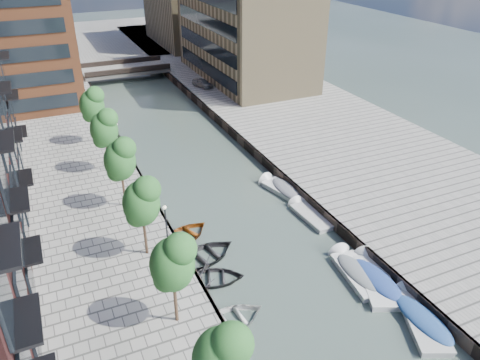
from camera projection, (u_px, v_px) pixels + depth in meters
water at (192, 159)px, 48.55m from camera, size 300.00×300.00×0.00m
quay_right at (323, 130)px, 54.07m from camera, size 20.00×140.00×1.00m
quay_wall_left at (133, 165)px, 46.11m from camera, size 0.25×140.00×1.00m
quay_wall_right at (246, 144)px, 50.51m from camera, size 0.25×140.00×1.00m
far_closure at (97, 40)px, 96.33m from camera, size 80.00×40.00×1.00m
tan_block_near at (244, 29)px, 68.09m from camera, size 12.00×25.00×14.00m
bridge at (125, 69)px, 73.49m from camera, size 13.00×6.00×1.30m
tree_1 at (221, 357)px, 19.74m from camera, size 2.50×2.50×5.95m
tree_2 at (172, 261)px, 25.34m from camera, size 2.50×2.50×5.95m
tree_3 at (141, 200)px, 30.94m from camera, size 2.50×2.50×5.95m
tree_4 at (120, 158)px, 36.54m from camera, size 2.50×2.50×5.95m
tree_5 at (104, 127)px, 42.15m from camera, size 2.50×2.50×5.95m
tree_6 at (92, 103)px, 47.75m from camera, size 2.50×2.50×5.95m
lamp_1 at (166, 226)px, 31.47m from camera, size 0.24×0.24×4.12m
lamp_2 at (118, 139)px, 44.27m from camera, size 0.24×0.24×4.12m
sloop_1 at (213, 281)px, 31.88m from camera, size 5.09×4.32×0.90m
sloop_2 at (184, 238)px, 36.21m from camera, size 5.53×4.87×0.95m
sloop_3 at (230, 324)px, 28.45m from camera, size 4.91×3.74×0.95m
sloop_4 at (204, 259)px, 33.94m from camera, size 5.91×4.86×1.07m
motorboat_0 at (420, 316)px, 28.71m from camera, size 3.95×5.81×1.84m
motorboat_1 at (354, 271)px, 32.48m from camera, size 2.46×5.41×1.74m
motorboat_2 at (308, 214)px, 39.06m from camera, size 1.91×4.83×1.58m
motorboat_3 at (374, 277)px, 31.87m from camera, size 3.97×5.92×1.87m
motorboat_4 at (282, 189)px, 42.55m from camera, size 3.05×5.47×1.73m
car at (203, 83)px, 66.48m from camera, size 2.58×3.75×1.19m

